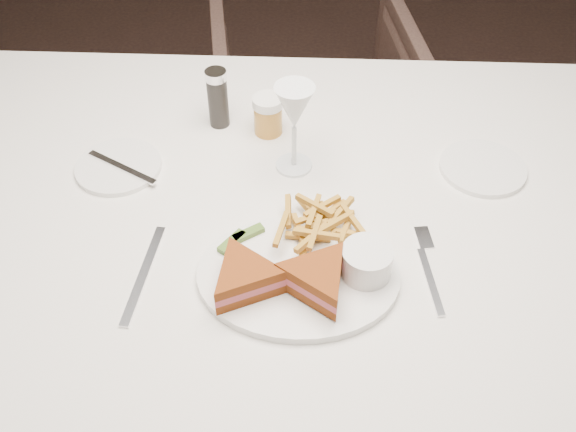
# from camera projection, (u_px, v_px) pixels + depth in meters

# --- Properties ---
(ground) EXTENTS (5.00, 5.00, 0.00)m
(ground) POSITION_uv_depth(u_px,v_px,m) (394.00, 319.00, 1.87)
(ground) COLOR black
(ground) RESTS_ON ground
(table) EXTENTS (1.56, 1.05, 0.75)m
(table) POSITION_uv_depth(u_px,v_px,m) (289.00, 339.00, 1.38)
(table) COLOR silver
(table) RESTS_ON ground
(chair_far) EXTENTS (0.72, 0.69, 0.65)m
(chair_far) POSITION_uv_depth(u_px,v_px,m) (314.00, 98.00, 2.10)
(chair_far) COLOR #47322B
(chair_far) RESTS_ON ground
(table_setting) EXTENTS (0.84, 0.57, 0.18)m
(table_setting) POSITION_uv_depth(u_px,v_px,m) (296.00, 218.00, 1.06)
(table_setting) COLOR white
(table_setting) RESTS_ON table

